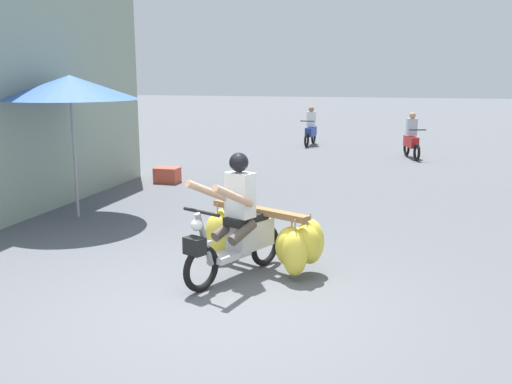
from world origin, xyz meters
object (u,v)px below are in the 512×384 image
Objects in this scene: motorbike_main_loaded at (259,234)px; motorbike_distant_ahead_left at (411,140)px; motorbike_distant_ahead_right at (311,130)px; produce_crate at (167,175)px; market_umbrella_near_shop at (70,87)px.

motorbike_distant_ahead_left is (1.90, 11.07, 0.06)m from motorbike_main_loaded.
produce_crate is at bearing -104.43° from motorbike_distant_ahead_right.
produce_crate is (0.23, 3.41, -2.11)m from market_umbrella_near_shop.
market_umbrella_near_shop is at bearing -101.33° from motorbike_distant_ahead_right.
produce_crate is at bearing -134.45° from motorbike_distant_ahead_left.
motorbike_distant_ahead_left is 4.22m from motorbike_distant_ahead_right.
market_umbrella_near_shop reaches higher than motorbike_distant_ahead_left.
market_umbrella_near_shop is (-3.90, 1.98, 1.79)m from motorbike_main_loaded.
market_umbrella_near_shop reaches higher than produce_crate.
motorbike_distant_ahead_left is at bearing -33.70° from motorbike_distant_ahead_right.
motorbike_distant_ahead_left is 2.82× the size of produce_crate.
motorbike_main_loaded reaches higher than produce_crate.
motorbike_distant_ahead_right is 2.90× the size of produce_crate.
motorbike_distant_ahead_right is at bearing 146.30° from motorbike_distant_ahead_left.
motorbike_main_loaded is at bearing -99.72° from motorbike_distant_ahead_left.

